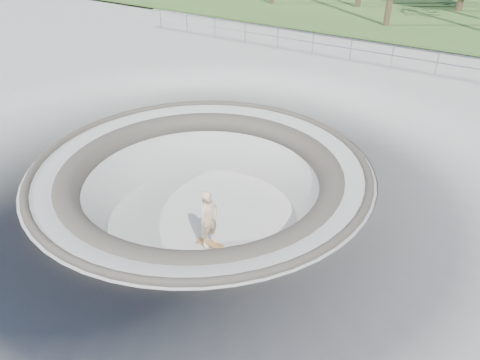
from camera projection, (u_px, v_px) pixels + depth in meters
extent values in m
plane|color=#A4A49F|center=(201.00, 166.00, 14.16)|extent=(180.00, 180.00, 0.00)
torus|color=#A4A49F|center=(203.00, 219.00, 15.20)|extent=(14.00, 14.00, 4.00)
cylinder|color=#A4A49F|center=(203.00, 218.00, 15.17)|extent=(6.60, 6.60, 0.10)
torus|color=#464038|center=(201.00, 166.00, 14.17)|extent=(10.24, 10.24, 0.24)
torus|color=#464038|center=(201.00, 179.00, 14.39)|extent=(8.91, 8.91, 0.81)
ellipsoid|color=olive|center=(311.00, 4.00, 67.11)|extent=(50.40, 36.00, 23.40)
cylinder|color=gray|center=(352.00, 39.00, 22.15)|extent=(25.00, 0.05, 0.05)
cylinder|color=gray|center=(351.00, 49.00, 22.38)|extent=(25.00, 0.05, 0.05)
cube|color=#96673C|center=(210.00, 244.00, 13.86)|extent=(0.88, 0.34, 0.02)
cylinder|color=silver|center=(210.00, 245.00, 13.88)|extent=(0.06, 0.18, 0.04)
cylinder|color=silver|center=(210.00, 245.00, 13.88)|extent=(0.06, 0.18, 0.04)
cylinder|color=beige|center=(210.00, 245.00, 13.88)|extent=(0.07, 0.04, 0.07)
cylinder|color=beige|center=(210.00, 245.00, 13.88)|extent=(0.07, 0.04, 0.07)
cylinder|color=beige|center=(210.00, 245.00, 13.88)|extent=(0.07, 0.04, 0.07)
cylinder|color=beige|center=(210.00, 245.00, 13.88)|extent=(0.07, 0.04, 0.07)
imported|color=tan|center=(209.00, 219.00, 13.39)|extent=(0.50, 0.70, 1.79)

